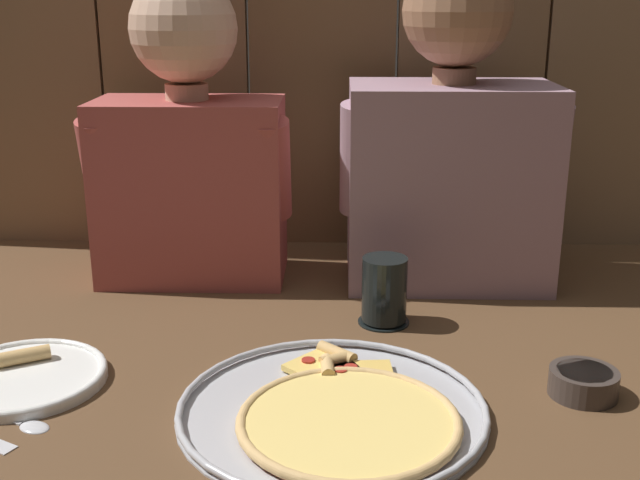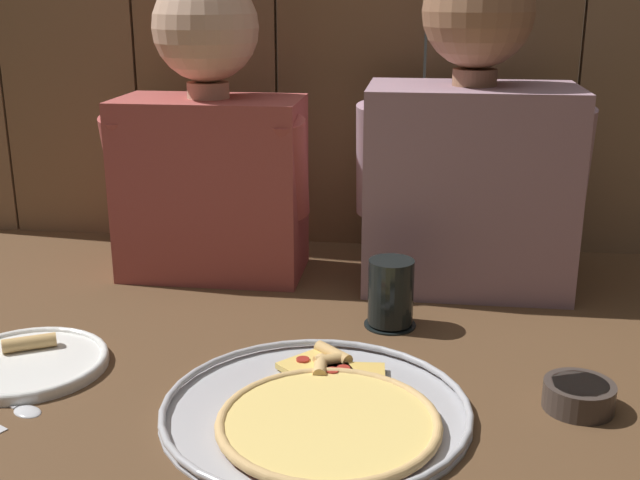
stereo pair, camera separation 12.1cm
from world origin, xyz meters
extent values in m
plane|color=brown|center=(0.00, 0.00, 0.00)|extent=(3.20, 3.20, 0.00)
cylinder|color=#B2B2B7|center=(0.03, -0.11, 0.00)|extent=(0.42, 0.42, 0.01)
torus|color=#B2B2B7|center=(0.03, -0.11, 0.01)|extent=(0.42, 0.42, 0.01)
cylinder|color=#B23823|center=(0.05, -0.15, 0.01)|extent=(0.29, 0.29, 0.00)
cylinder|color=#F4D170|center=(0.05, -0.15, 0.01)|extent=(0.27, 0.27, 0.01)
torus|color=tan|center=(0.05, -0.15, 0.01)|extent=(0.29, 0.29, 0.01)
cube|color=#EABC56|center=(0.07, 0.00, 0.01)|extent=(0.10, 0.06, 0.01)
cylinder|color=tan|center=(0.02, 0.00, 0.02)|extent=(0.02, 0.05, 0.02)
cylinder|color=#A3281E|center=(0.06, 0.00, 0.02)|extent=(0.02, 0.02, 0.00)
cube|color=#EFC660|center=(0.01, 0.02, 0.01)|extent=(0.11, 0.11, 0.01)
cylinder|color=tan|center=(0.04, 0.05, 0.02)|extent=(0.06, 0.06, 0.02)
cylinder|color=#A3281E|center=(-0.01, 0.02, 0.02)|extent=(0.02, 0.02, 0.00)
cylinder|color=#A3281E|center=(0.02, 0.02, 0.02)|extent=(0.02, 0.02, 0.00)
cube|color=#F4D170|center=(0.05, -0.01, 0.01)|extent=(0.08, 0.09, 0.01)
cylinder|color=tan|center=(0.03, 0.02, 0.02)|extent=(0.05, 0.04, 0.02)
cylinder|color=#A3281E|center=(0.04, -0.01, 0.02)|extent=(0.02, 0.02, 0.00)
cylinder|color=white|center=(-0.42, -0.03, 0.01)|extent=(0.24, 0.24, 0.01)
torus|color=white|center=(-0.42, -0.03, 0.01)|extent=(0.24, 0.24, 0.01)
cylinder|color=tan|center=(-0.43, 0.01, 0.02)|extent=(0.08, 0.06, 0.02)
cylinder|color=black|center=(0.12, 0.20, 0.00)|extent=(0.09, 0.09, 0.01)
cylinder|color=black|center=(0.12, 0.20, 0.06)|extent=(0.08, 0.08, 0.11)
cylinder|color=#3D332D|center=(0.38, -0.04, 0.02)|extent=(0.10, 0.10, 0.04)
cylinder|color=#B23823|center=(0.38, -0.04, 0.03)|extent=(0.08, 0.08, 0.02)
ellipsoid|color=silver|center=(-0.36, -0.15, 0.00)|extent=(0.05, 0.05, 0.01)
cube|color=#AD4C47|center=(-0.25, 0.43, 0.17)|extent=(0.35, 0.20, 0.35)
cylinder|color=#DBAD8E|center=(-0.25, 0.43, 0.36)|extent=(0.08, 0.08, 0.03)
sphere|color=#DBAD8E|center=(-0.25, 0.43, 0.48)|extent=(0.20, 0.20, 0.20)
sphere|color=brown|center=(-0.25, 0.45, 0.49)|extent=(0.18, 0.18, 0.18)
cylinder|color=#AD4C47|center=(-0.40, 0.39, 0.23)|extent=(0.08, 0.12, 0.20)
cylinder|color=#AD4C47|center=(-0.09, 0.39, 0.23)|extent=(0.08, 0.12, 0.20)
cube|color=gray|center=(0.25, 0.43, 0.19)|extent=(0.38, 0.24, 0.38)
cylinder|color=#9E7051|center=(0.25, 0.43, 0.39)|extent=(0.08, 0.08, 0.03)
sphere|color=#9E7051|center=(0.25, 0.43, 0.51)|extent=(0.20, 0.20, 0.20)
sphere|color=brown|center=(0.25, 0.45, 0.52)|extent=(0.18, 0.18, 0.18)
cylinder|color=gray|center=(0.08, 0.39, 0.25)|extent=(0.08, 0.11, 0.22)
cylinder|color=gray|center=(0.42, 0.39, 0.25)|extent=(0.08, 0.11, 0.22)
camera|label=1|loc=(0.04, -1.05, 0.54)|focal=44.56mm
camera|label=2|loc=(0.16, -1.04, 0.54)|focal=44.56mm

